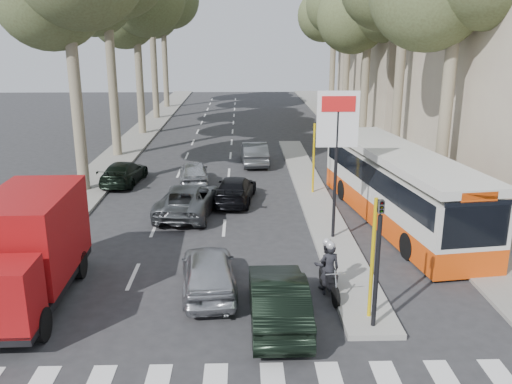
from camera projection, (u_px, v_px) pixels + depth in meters
The scene contains 22 objects.
ground at pixel (249, 305), 15.61m from camera, with size 120.00×120.00×0.00m, color #28282B.
sidewalk_right at pixel (361, 139), 39.80m from camera, with size 3.20×70.00×0.12m, color gray.
median_left at pixel (142, 133), 42.26m from camera, with size 2.40×64.00×0.12m, color gray.
traffic_island at pixel (313, 194), 26.23m from camera, with size 1.50×26.00×0.16m, color gray.
building_far at pixel (424, 28), 46.39m from camera, with size 11.00×20.00×16.00m, color #B7A88E.
billboard at pixel (337, 144), 19.45m from camera, with size 1.50×12.10×5.60m.
traffic_light_island at pixel (379, 242), 13.56m from camera, with size 0.16×0.41×3.60m.
tree_l_e at pixel (164, 1), 54.73m from camera, with size 7.40×7.20×14.49m.
tree_r_c at pixel (371, 2), 38.18m from camera, with size 7.40×7.20×13.32m.
tree_r_e at pixel (336, 4), 53.34m from camera, with size 7.40×7.20×14.10m.
silver_hatchback at pixel (209, 271), 16.23m from camera, with size 1.59×3.96×1.35m, color #AEB0B7.
dark_hatchback at pixel (278, 299), 14.47m from camera, with size 1.48×4.26×1.40m, color black.
queue_car_a at pixel (188, 199), 23.30m from camera, with size 2.20×4.76×1.32m, color #4C5053.
queue_car_b at pixel (235, 189), 25.05m from camera, with size 1.67×4.10×1.19m, color black.
queue_car_c at pixel (194, 173), 28.01m from camera, with size 1.45×3.60×1.23m, color #A8ACB0.
queue_car_d at pixel (254, 153), 32.31m from camera, with size 1.44×4.14×1.36m, color #4D5155.
queue_car_e at pixel (124, 173), 28.10m from camera, with size 1.65×4.06×1.18m, color black.
red_truck at pixel (26, 249), 15.36m from camera, with size 2.37×5.91×3.12m.
city_bus at pixel (398, 185), 22.05m from camera, with size 4.07×11.75×3.03m.
motorcycle at pixel (328, 268), 16.14m from camera, with size 0.80×2.04×1.74m.
pedestrian_near at pixel (461, 210), 20.67m from camera, with size 1.08×0.53×1.84m, color #382F47.
pedestrian_far at pixel (409, 175), 26.22m from camera, with size 1.07×0.47×1.65m, color #675F4D.
Camera 1 is at (-0.16, -14.07, 7.50)m, focal length 38.00 mm.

